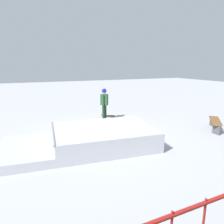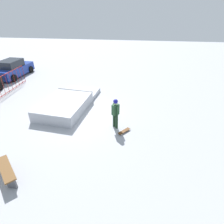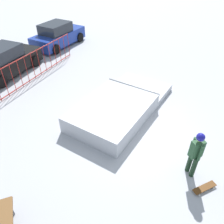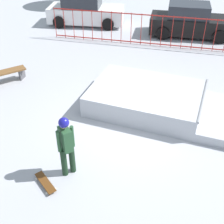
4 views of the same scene
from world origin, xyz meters
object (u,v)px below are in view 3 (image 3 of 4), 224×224
object	(u,v)px
skater	(196,152)
skateboard	(204,188)
parked_car_blue	(58,35)
skate_ramp	(118,107)
parked_car_black	(5,62)

from	to	relation	value
skater	skateboard	size ratio (longest dim) A/B	2.31
skateboard	parked_car_blue	distance (m)	13.65
skater	parked_car_blue	xyz separation A→B (m)	(7.35, 10.67, -0.28)
parked_car_blue	skate_ramp	bearing A→B (deg)	-123.57
skate_ramp	skater	world-z (taller)	skater
skate_ramp	parked_car_blue	distance (m)	9.09
parked_car_black	parked_car_blue	bearing A→B (deg)	-2.66
skater	skate_ramp	bearing A→B (deg)	105.57
skater	parked_car_black	world-z (taller)	skater
skater	parked_car_blue	world-z (taller)	skater
skater	skateboard	world-z (taller)	skater
skate_ramp	skater	size ratio (longest dim) A/B	3.27
parked_car_blue	skater	bearing A→B (deg)	-121.17
skater	parked_car_blue	bearing A→B (deg)	99.98
skate_ramp	skateboard	distance (m)	4.58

